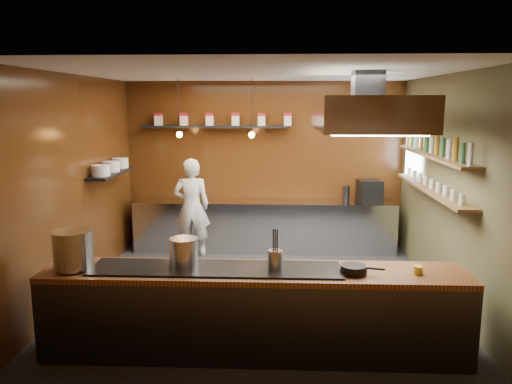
# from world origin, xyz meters

# --- Properties ---
(floor) EXTENTS (5.00, 5.00, 0.00)m
(floor) POSITION_xyz_m (0.00, 0.00, 0.00)
(floor) COLOR black
(floor) RESTS_ON ground
(back_wall) EXTENTS (5.00, 0.00, 5.00)m
(back_wall) POSITION_xyz_m (0.00, 2.50, 1.50)
(back_wall) COLOR #341B09
(back_wall) RESTS_ON ground
(left_wall) EXTENTS (0.00, 5.00, 5.00)m
(left_wall) POSITION_xyz_m (-2.50, 0.00, 1.50)
(left_wall) COLOR #341B09
(left_wall) RESTS_ON ground
(right_wall) EXTENTS (0.00, 5.00, 5.00)m
(right_wall) POSITION_xyz_m (2.50, 0.00, 1.50)
(right_wall) COLOR #494529
(right_wall) RESTS_ON ground
(ceiling) EXTENTS (5.00, 5.00, 0.00)m
(ceiling) POSITION_xyz_m (0.00, 0.00, 3.00)
(ceiling) COLOR silver
(ceiling) RESTS_ON back_wall
(window_pane) EXTENTS (0.00, 1.00, 1.00)m
(window_pane) POSITION_xyz_m (2.45, 1.70, 1.90)
(window_pane) COLOR white
(window_pane) RESTS_ON right_wall
(prep_counter) EXTENTS (4.60, 0.65, 0.90)m
(prep_counter) POSITION_xyz_m (0.00, 2.17, 0.45)
(prep_counter) COLOR silver
(prep_counter) RESTS_ON floor
(pass_counter) EXTENTS (4.40, 0.72, 0.94)m
(pass_counter) POSITION_xyz_m (-0.00, -1.60, 0.47)
(pass_counter) COLOR #38383D
(pass_counter) RESTS_ON floor
(tin_shelf) EXTENTS (2.60, 0.26, 0.04)m
(tin_shelf) POSITION_xyz_m (-0.90, 2.36, 2.20)
(tin_shelf) COLOR black
(tin_shelf) RESTS_ON back_wall
(plate_shelf) EXTENTS (0.30, 1.40, 0.04)m
(plate_shelf) POSITION_xyz_m (-2.34, 1.00, 1.55)
(plate_shelf) COLOR black
(plate_shelf) RESTS_ON left_wall
(bottle_shelf_upper) EXTENTS (0.26, 2.80, 0.04)m
(bottle_shelf_upper) POSITION_xyz_m (2.34, 0.30, 1.92)
(bottle_shelf_upper) COLOR brown
(bottle_shelf_upper) RESTS_ON right_wall
(bottle_shelf_lower) EXTENTS (0.26, 2.80, 0.04)m
(bottle_shelf_lower) POSITION_xyz_m (2.34, 0.30, 1.45)
(bottle_shelf_lower) COLOR brown
(bottle_shelf_lower) RESTS_ON right_wall
(extractor_hood) EXTENTS (1.20, 2.00, 0.72)m
(extractor_hood) POSITION_xyz_m (1.30, -0.40, 2.51)
(extractor_hood) COLOR #38383D
(extractor_hood) RESTS_ON ceiling
(pendant_left) EXTENTS (0.10, 0.10, 0.95)m
(pendant_left) POSITION_xyz_m (-1.40, 1.70, 2.15)
(pendant_left) COLOR black
(pendant_left) RESTS_ON ceiling
(pendant_right) EXTENTS (0.10, 0.10, 0.95)m
(pendant_right) POSITION_xyz_m (-0.20, 1.70, 2.15)
(pendant_right) COLOR black
(pendant_right) RESTS_ON ceiling
(storage_tins) EXTENTS (2.43, 0.13, 0.22)m
(storage_tins) POSITION_xyz_m (-0.75, 2.36, 2.33)
(storage_tins) COLOR beige
(storage_tins) RESTS_ON tin_shelf
(plate_stacks) EXTENTS (0.26, 1.16, 0.16)m
(plate_stacks) POSITION_xyz_m (-2.34, 1.00, 1.65)
(plate_stacks) COLOR silver
(plate_stacks) RESTS_ON plate_shelf
(bottles) EXTENTS (0.06, 2.66, 0.24)m
(bottles) POSITION_xyz_m (2.34, 0.30, 2.06)
(bottles) COLOR silver
(bottles) RESTS_ON bottle_shelf_upper
(wine_glasses) EXTENTS (0.07, 2.37, 0.13)m
(wine_glasses) POSITION_xyz_m (2.34, 0.30, 1.53)
(wine_glasses) COLOR silver
(wine_glasses) RESTS_ON bottle_shelf_lower
(stockpot_large) EXTENTS (0.44, 0.44, 0.39)m
(stockpot_large) POSITION_xyz_m (-1.87, -1.67, 1.14)
(stockpot_large) COLOR #B3B5BA
(stockpot_large) RESTS_ON pass_counter
(stockpot_small) EXTENTS (0.38, 0.38, 0.28)m
(stockpot_small) POSITION_xyz_m (-0.74, -1.51, 1.08)
(stockpot_small) COLOR silver
(stockpot_small) RESTS_ON pass_counter
(utensil_crock) EXTENTS (0.19, 0.19, 0.20)m
(utensil_crock) POSITION_xyz_m (0.22, -1.62, 1.04)
(utensil_crock) COLOR silver
(utensil_crock) RESTS_ON pass_counter
(frying_pan) EXTENTS (0.44, 0.28, 0.07)m
(frying_pan) POSITION_xyz_m (1.01, -1.67, 0.97)
(frying_pan) COLOR black
(frying_pan) RESTS_ON pass_counter
(butter_jar) EXTENTS (0.11, 0.11, 0.08)m
(butter_jar) POSITION_xyz_m (1.66, -1.65, 0.96)
(butter_jar) COLOR gold
(butter_jar) RESTS_ON pass_counter
(espresso_machine) EXTENTS (0.44, 0.42, 0.39)m
(espresso_machine) POSITION_xyz_m (1.85, 2.18, 1.09)
(espresso_machine) COLOR black
(espresso_machine) RESTS_ON prep_counter
(chef) EXTENTS (0.65, 0.45, 1.70)m
(chef) POSITION_xyz_m (-1.24, 1.80, 0.85)
(chef) COLOR silver
(chef) RESTS_ON floor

